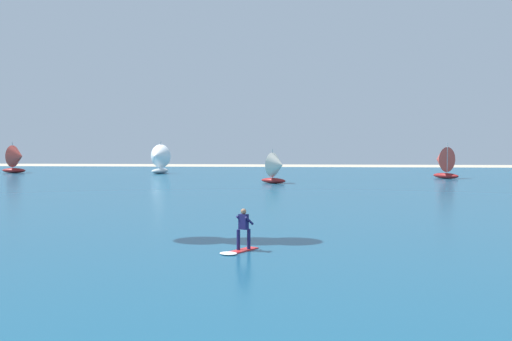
# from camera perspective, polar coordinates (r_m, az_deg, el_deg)

# --- Properties ---
(ocean) EXTENTS (160.00, 90.00, 0.10)m
(ocean) POSITION_cam_1_polar(r_m,az_deg,el_deg) (54.67, 2.31, -1.74)
(ocean) COLOR navy
(ocean) RESTS_ON ground
(kitesurfer) EXTENTS (1.53, 1.95, 1.67)m
(kitesurfer) POSITION_cam_1_polar(r_m,az_deg,el_deg) (23.22, -1.50, -6.36)
(kitesurfer) COLOR red
(kitesurfer) RESTS_ON ocean
(sailboat_anchored_offshore) EXTENTS (3.51, 3.70, 4.12)m
(sailboat_anchored_offshore) POSITION_cam_1_polar(r_m,az_deg,el_deg) (72.06, 17.59, 0.77)
(sailboat_anchored_offshore) COLOR maroon
(sailboat_anchored_offshore) RESTS_ON ocean
(sailboat_heeled_over) EXTENTS (3.75, 3.25, 4.25)m
(sailboat_heeled_over) POSITION_cam_1_polar(r_m,az_deg,el_deg) (86.67, -22.12, 1.06)
(sailboat_heeled_over) COLOR maroon
(sailboat_heeled_over) RESTS_ON ocean
(sailboat_leading) EXTENTS (3.19, 2.95, 3.55)m
(sailboat_leading) POSITION_cam_1_polar(r_m,az_deg,el_deg) (60.32, 2.02, 0.28)
(sailboat_leading) COLOR maroon
(sailboat_leading) RESTS_ON ocean
(sailboat_trailing) EXTENTS (3.46, 3.91, 4.39)m
(sailboat_trailing) POSITION_cam_1_polar(r_m,az_deg,el_deg) (79.53, -9.46, 1.14)
(sailboat_trailing) COLOR silver
(sailboat_trailing) RESTS_ON ocean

